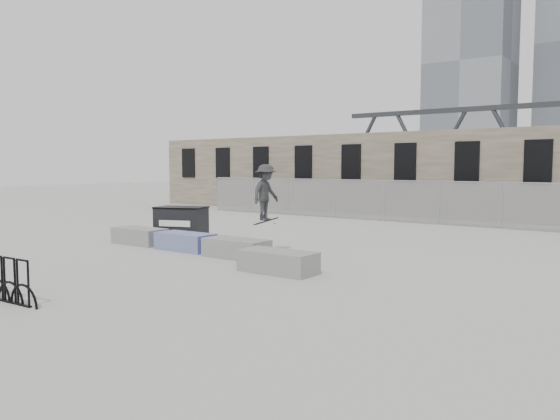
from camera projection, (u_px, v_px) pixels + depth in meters
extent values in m
plane|color=#A5A5A1|center=(205.00, 254.00, 16.68)|extent=(120.00, 120.00, 0.00)
cube|color=#69614D|center=(414.00, 174.00, 29.57)|extent=(36.00, 2.50, 4.50)
cube|color=black|center=(189.00, 163.00, 37.91)|extent=(1.20, 0.12, 2.00)
cube|color=black|center=(223.00, 163.00, 36.03)|extent=(1.20, 0.12, 2.00)
cube|color=black|center=(261.00, 163.00, 34.15)|extent=(1.20, 0.12, 2.00)
cube|color=black|center=(303.00, 163.00, 32.26)|extent=(1.20, 0.12, 2.00)
cube|color=black|center=(351.00, 162.00, 30.38)|extent=(1.20, 0.12, 2.00)
cube|color=black|center=(405.00, 162.00, 28.50)|extent=(1.20, 0.12, 2.00)
cube|color=black|center=(467.00, 162.00, 26.62)|extent=(1.20, 0.12, 2.00)
cube|color=black|center=(538.00, 162.00, 24.73)|extent=(1.20, 0.12, 2.00)
cylinder|color=gray|center=(218.00, 194.00, 33.13)|extent=(0.06, 0.06, 2.00)
cylinder|color=gray|center=(253.00, 195.00, 31.51)|extent=(0.06, 0.06, 2.00)
cylinder|color=gray|center=(292.00, 197.00, 29.89)|extent=(0.06, 0.06, 2.00)
cylinder|color=gray|center=(335.00, 199.00, 28.27)|extent=(0.06, 0.06, 2.00)
cylinder|color=gray|center=(384.00, 201.00, 26.66)|extent=(0.06, 0.06, 2.00)
cylinder|color=gray|center=(439.00, 203.00, 25.04)|extent=(0.06, 0.06, 2.00)
cylinder|color=gray|center=(502.00, 206.00, 23.42)|extent=(0.06, 0.06, 2.00)
cube|color=#99999E|center=(384.00, 201.00, 26.66)|extent=(22.00, 0.02, 2.00)
cylinder|color=gray|center=(384.00, 180.00, 26.58)|extent=(22.00, 0.04, 0.04)
cube|color=gray|center=(139.00, 236.00, 18.89)|extent=(2.00, 0.90, 0.56)
cube|color=#2D471E|center=(139.00, 230.00, 18.87)|extent=(1.76, 0.66, 0.10)
cube|color=#3746A5|center=(185.00, 242.00, 17.49)|extent=(2.00, 0.90, 0.56)
cube|color=#2D471E|center=(185.00, 235.00, 17.47)|extent=(1.76, 0.66, 0.10)
cube|color=gray|center=(236.00, 248.00, 16.07)|extent=(2.00, 0.90, 0.56)
cube|color=#2D471E|center=(236.00, 241.00, 16.05)|extent=(1.76, 0.66, 0.10)
cube|color=gray|center=(278.00, 262.00, 13.81)|extent=(2.00, 0.90, 0.56)
cube|color=#2D471E|center=(278.00, 253.00, 13.79)|extent=(1.76, 0.66, 0.10)
cube|color=black|center=(181.00, 223.00, 20.27)|extent=(2.03, 1.60, 1.15)
cube|color=black|center=(181.00, 207.00, 20.22)|extent=(2.08, 1.66, 0.05)
cube|color=white|center=(174.00, 224.00, 19.74)|extent=(1.17, 0.44, 0.22)
torus|color=black|center=(10.00, 281.00, 10.73)|extent=(0.89, 0.10, 0.89)
torus|color=black|center=(23.00, 283.00, 10.48)|extent=(0.89, 0.10, 0.89)
cube|color=slate|center=(470.00, 65.00, 99.16)|extent=(14.00, 12.00, 42.00)
cube|color=gray|center=(385.00, 171.00, 72.54)|extent=(2.00, 3.00, 4.00)
imported|color=#2C2C2F|center=(266.00, 192.00, 16.39)|extent=(0.65, 1.11, 1.69)
cube|color=black|center=(266.00, 221.00, 16.47)|extent=(0.79, 0.31, 0.27)
cylinder|color=beige|center=(257.00, 223.00, 16.58)|extent=(0.06, 0.03, 0.06)
cylinder|color=beige|center=(260.00, 222.00, 16.69)|extent=(0.06, 0.03, 0.06)
cylinder|color=beige|center=(272.00, 224.00, 16.25)|extent=(0.06, 0.03, 0.06)
cylinder|color=beige|center=(275.00, 223.00, 16.36)|extent=(0.06, 0.03, 0.06)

